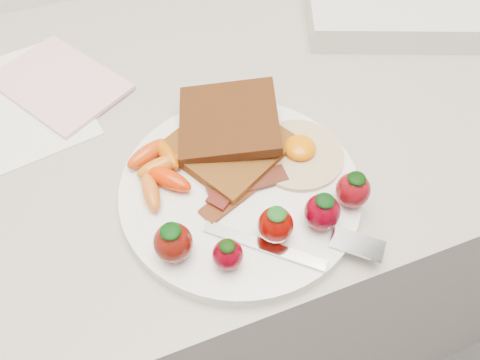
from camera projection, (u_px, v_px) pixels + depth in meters
name	position (u px, v px, depth m)	size (l,w,h in m)	color
counter	(218.00, 256.00, 0.99)	(2.00, 0.60, 0.90)	gray
plate	(240.00, 190.00, 0.53)	(0.27, 0.27, 0.02)	white
toast_lower	(229.00, 145.00, 0.55)	(0.12, 0.12, 0.01)	#512C0A
toast_upper	(229.00, 120.00, 0.55)	(0.12, 0.12, 0.01)	black
fried_egg	(299.00, 152.00, 0.54)	(0.13, 0.13, 0.02)	beige
bacon_strips	(240.00, 185.00, 0.52)	(0.11, 0.08, 0.01)	#411507
baby_carrots	(158.00, 169.00, 0.52)	(0.07, 0.10, 0.02)	#CC6710
strawberries	(272.00, 222.00, 0.47)	(0.23, 0.06, 0.05)	#580D07
fork	(306.00, 245.00, 0.47)	(0.17, 0.11, 0.00)	silver
paper_sheet	(16.00, 104.00, 0.62)	(0.16, 0.22, 0.00)	white
notepad	(59.00, 83.00, 0.64)	(0.12, 0.17, 0.01)	beige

